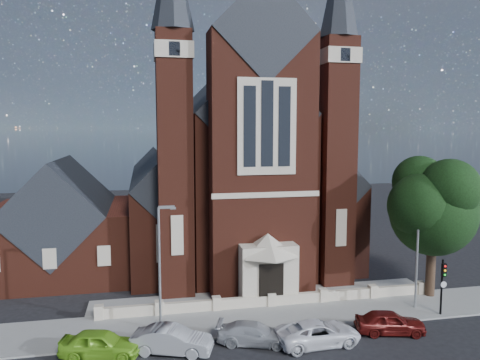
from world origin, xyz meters
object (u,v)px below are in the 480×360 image
object	(u,v)px
car_silver_a	(172,340)
car_silver_b	(254,333)
parish_hall	(62,229)
car_white_suv	(318,333)
church	(229,173)
street_lamp_left	(161,261)
car_lime_van	(100,344)
street_tree	(437,208)
car_dark_red	(390,322)
street_lamp_right	(419,246)
traffic_signal	(443,280)

from	to	relation	value
car_silver_a	car_silver_b	xyz separation A→B (m)	(4.88, 0.14, -0.12)
parish_hall	car_white_suv	world-z (taller)	parish_hall
car_silver_a	car_white_suv	xyz separation A→B (m)	(8.62, -0.72, -0.05)
church	street_lamp_left	bearing A→B (deg)	-112.66
car_lime_van	car_white_suv	size ratio (longest dim) A/B	0.88
parish_hall	car_lime_van	distance (m)	17.63
street_tree	car_dark_red	distance (m)	10.28
car_white_suv	car_lime_van	bearing A→B (deg)	81.00
street_lamp_right	car_lime_van	size ratio (longest dim) A/B	1.79
car_lime_van	church	bearing A→B (deg)	-15.60
car_silver_b	car_dark_red	bearing A→B (deg)	-73.79
street_tree	traffic_signal	size ratio (longest dim) A/B	2.67
car_silver_a	car_lime_van	bearing A→B (deg)	103.36
car_lime_van	car_silver_a	size ratio (longest dim) A/B	0.97
traffic_signal	car_white_suv	world-z (taller)	traffic_signal
car_lime_van	car_dark_red	bearing A→B (deg)	-79.64
church	street_tree	xyz separation A→B (m)	(12.60, -17.23, -1.23)
church	street_tree	distance (m)	21.38
street_lamp_left	car_lime_van	size ratio (longest dim) A/B	1.79
street_lamp_right	car_dark_red	world-z (taller)	street_lamp_right
car_lime_van	car_white_suv	xyz separation A→B (m)	(12.61, -1.10, -0.05)
street_lamp_right	car_silver_b	world-z (taller)	street_lamp_right
traffic_signal	car_lime_van	distance (m)	22.56
traffic_signal	car_silver_b	xyz separation A→B (m)	(-13.59, -1.38, -1.94)
church	car_silver_a	distance (m)	24.43
street_tree	car_lime_van	world-z (taller)	street_tree
parish_hall	car_silver_a	size ratio (longest dim) A/B	2.63
parish_hall	street_tree	size ratio (longest dim) A/B	1.14
traffic_signal	car_lime_van	xyz separation A→B (m)	(-22.46, -1.15, -1.81)
church	street_tree	size ratio (longest dim) A/B	3.26
parish_hall	car_lime_van	size ratio (longest dim) A/B	2.70
car_silver_a	car_white_suv	distance (m)	8.65
car_lime_van	car_silver_b	bearing A→B (deg)	-79.23
street_lamp_right	car_silver_a	bearing A→B (deg)	-169.99
parish_hall	car_silver_b	distance (m)	21.88
car_silver_b	car_silver_a	bearing A→B (deg)	110.20
street_tree	street_lamp_right	xyz separation A→B (m)	(-2.51, -1.71, -2.36)
car_dark_red	car_silver_a	bearing A→B (deg)	102.33
car_silver_b	car_white_suv	xyz separation A→B (m)	(3.74, -0.87, 0.07)
car_silver_a	car_dark_red	distance (m)	13.61
church	car_white_suv	bearing A→B (deg)	-87.10
street_lamp_right	car_dark_red	xyz separation A→B (m)	(-3.95, -3.31, -3.86)
car_lime_van	car_silver_a	distance (m)	4.01
street_tree	car_lime_van	bearing A→B (deg)	-169.56
parish_hall	car_silver_b	world-z (taller)	parish_hall
street_tree	car_silver_b	world-z (taller)	street_tree
street_lamp_right	car_silver_a	distance (m)	18.23
church	car_lime_van	size ratio (longest dim) A/B	7.74
car_silver_b	car_lime_van	bearing A→B (deg)	107.04
street_tree	car_silver_a	distance (m)	21.54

